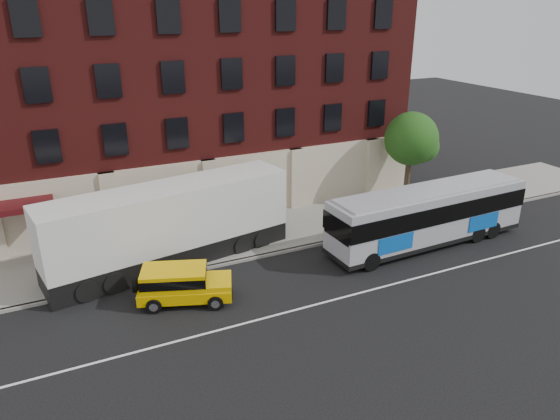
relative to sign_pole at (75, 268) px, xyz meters
name	(u,v)px	position (x,y,z in m)	size (l,w,h in m)	color
ground	(295,317)	(8.50, -6.15, -1.45)	(120.00, 120.00, 0.00)	black
sidewalk	(226,238)	(8.50, 2.85, -1.38)	(60.00, 6.00, 0.15)	gray
kerb	(245,260)	(8.50, -0.15, -1.38)	(60.00, 0.25, 0.15)	gray
lane_line	(290,311)	(8.50, -5.65, -1.45)	(60.00, 0.12, 0.01)	white
building	(182,91)	(8.49, 10.77, 6.13)	(30.00, 12.10, 15.00)	#591615
sign_pole	(75,268)	(0.00, 0.00, 0.00)	(0.30, 0.20, 2.50)	slate
street_tree	(412,141)	(22.04, 3.34, 2.96)	(3.60, 3.60, 6.20)	#3A2B1D
city_bus	(428,214)	(18.75, -2.62, 0.42)	(12.48, 3.05, 3.40)	#A2A3AD
yellow_suv	(181,283)	(4.30, -2.71, -0.46)	(4.63, 3.11, 1.73)	#F3BC00
shipping_container	(170,226)	(4.92, 1.30, 0.70)	(13.32, 4.88, 4.35)	black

